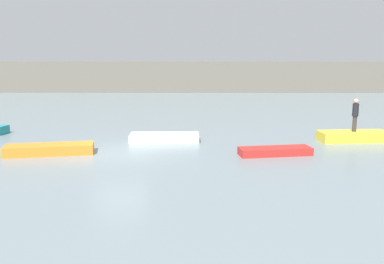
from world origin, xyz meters
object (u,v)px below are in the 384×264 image
(rowboat_yellow, at_px, (354,136))
(person_dark_shirt, at_px, (355,113))
(rowboat_red, at_px, (275,151))
(rowboat_white, at_px, (164,138))
(rowboat_orange, at_px, (50,149))

(rowboat_yellow, xyz_separation_m, person_dark_shirt, (0.00, 0.00, 1.25))
(rowboat_red, bearing_deg, rowboat_yellow, 23.39)
(rowboat_white, xyz_separation_m, person_dark_shirt, (10.08, 0.10, 1.30))
(rowboat_orange, height_order, rowboat_red, rowboat_orange)
(rowboat_white, height_order, rowboat_red, rowboat_white)
(rowboat_red, xyz_separation_m, person_dark_shirt, (4.76, 3.04, 1.33))
(rowboat_red, relative_size, rowboat_yellow, 0.92)
(rowboat_yellow, bearing_deg, person_dark_shirt, 0.00)
(rowboat_red, distance_m, person_dark_shirt, 5.80)
(rowboat_orange, relative_size, rowboat_white, 1.09)
(rowboat_white, height_order, person_dark_shirt, person_dark_shirt)
(rowboat_orange, bearing_deg, person_dark_shirt, 0.58)
(rowboat_red, distance_m, rowboat_yellow, 5.65)
(person_dark_shirt, bearing_deg, rowboat_orange, -168.93)
(rowboat_red, relative_size, person_dark_shirt, 1.91)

